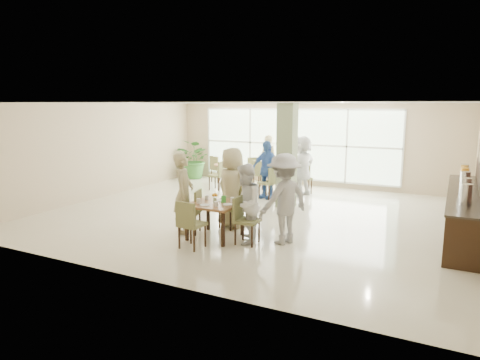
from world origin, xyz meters
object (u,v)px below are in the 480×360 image
at_px(round_table_right, 277,176).
at_px(teen_left, 184,193).
at_px(adult_b, 302,166).
at_px(round_table_left, 229,170).
at_px(adult_a, 266,170).
at_px(adult_standing, 269,160).
at_px(teen_far, 232,188).
at_px(main_table, 215,207).
at_px(teen_standing, 284,199).
at_px(teen_right, 245,204).
at_px(buffet_counter, 464,209).
at_px(potted_plant, 195,159).

height_order(round_table_right, teen_left, teen_left).
distance_m(teen_left, adult_b, 4.89).
relative_size(round_table_left, adult_a, 0.59).
height_order(round_table_right, adult_standing, adult_standing).
height_order(teen_left, adult_a, teen_left).
distance_m(teen_left, teen_far, 1.12).
xyz_separation_m(main_table, teen_standing, (1.39, 0.33, 0.25)).
xyz_separation_m(adult_a, adult_standing, (-0.76, 1.98, 0.01)).
bearing_deg(teen_standing, teen_far, -83.91).
bearing_deg(teen_right, round_table_left, -168.37).
relative_size(adult_b, adult_standing, 1.06).
height_order(buffet_counter, teen_standing, buffet_counter).
bearing_deg(adult_b, main_table, 7.66).
height_order(adult_a, adult_standing, adult_standing).
height_order(buffet_counter, teen_left, buffet_counter).
relative_size(round_table_right, buffet_counter, 0.22).
xyz_separation_m(teen_left, teen_far, (0.75, 0.82, 0.03)).
xyz_separation_m(main_table, adult_a, (-0.57, 4.02, 0.20)).
xyz_separation_m(round_table_left, buffet_counter, (7.11, -2.63, -0.00)).
distance_m(teen_left, teen_standing, 2.23).
xyz_separation_m(buffet_counter, teen_far, (-4.69, -1.72, 0.36)).
height_order(main_table, buffet_counter, buffet_counter).
relative_size(round_table_left, adult_b, 0.56).
relative_size(main_table, buffet_counter, 0.21).
xyz_separation_m(potted_plant, teen_far, (4.28, -5.10, 0.18)).
height_order(buffet_counter, teen_right, buffet_counter).
height_order(teen_right, adult_b, adult_b).
relative_size(teen_far, adult_a, 1.06).
bearing_deg(teen_left, teen_standing, -101.46).
xyz_separation_m(main_table, adult_b, (0.26, 4.83, 0.26)).
relative_size(teen_left, teen_right, 1.09).
bearing_deg(buffet_counter, round_table_right, 156.91).
distance_m(teen_right, adult_a, 4.23).
height_order(potted_plant, teen_left, teen_left).
relative_size(teen_standing, adult_a, 1.06).
height_order(teen_left, adult_standing, teen_left).
height_order(teen_far, teen_standing, same).
height_order(teen_far, adult_standing, teen_far).
xyz_separation_m(round_table_right, buffet_counter, (5.17, -2.20, -0.00)).
distance_m(potted_plant, adult_standing, 3.01).
bearing_deg(teen_left, teen_far, -60.92).
distance_m(round_table_right, adult_a, 0.85).
xyz_separation_m(round_table_right, adult_a, (-0.03, -0.79, 0.30)).
height_order(main_table, adult_a, adult_a).
relative_size(main_table, teen_right, 0.62).
bearing_deg(adult_b, teen_standing, 24.90).
bearing_deg(potted_plant, adult_a, -27.47).
relative_size(main_table, teen_left, 0.58).
height_order(main_table, teen_standing, teen_standing).
relative_size(round_table_right, potted_plant, 0.70).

